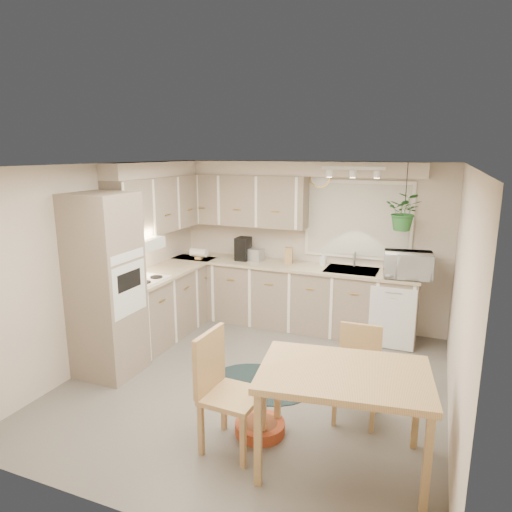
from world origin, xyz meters
name	(u,v)px	position (x,y,z in m)	size (l,w,h in m)	color
floor	(255,383)	(0.00, 0.00, 0.00)	(4.20, 4.20, 0.00)	#5F5C54
ceiling	(255,165)	(0.00, 0.00, 2.40)	(4.20, 4.20, 0.00)	white
wall_back	(309,244)	(0.00, 2.10, 1.20)	(4.00, 0.04, 2.40)	beige
wall_front	(134,363)	(0.00, -2.10, 1.20)	(4.00, 0.04, 2.40)	beige
wall_left	(104,263)	(-2.00, 0.00, 1.20)	(0.04, 4.20, 2.40)	beige
wall_right	(460,303)	(2.00, 0.00, 1.20)	(0.04, 4.20, 2.40)	beige
base_cab_left	(167,303)	(-1.70, 0.88, 0.45)	(0.60, 1.85, 0.90)	gray
base_cab_back	(289,296)	(-0.20, 1.80, 0.45)	(3.60, 0.60, 0.90)	gray
counter_left	(166,271)	(-1.69, 0.88, 0.92)	(0.64, 1.89, 0.04)	tan
counter_back	(289,266)	(-0.20, 1.79, 0.92)	(3.64, 0.64, 0.04)	tan
oven_stack	(106,286)	(-1.68, -0.38, 1.05)	(0.65, 0.65, 2.10)	gray
wall_oven_face	(129,289)	(-1.35, -0.38, 1.05)	(0.02, 0.56, 0.58)	silver
upper_cab_left	(160,204)	(-1.82, 1.00, 1.83)	(0.35, 2.00, 0.75)	gray
upper_cab_back	(242,200)	(-1.00, 1.93, 1.83)	(2.00, 0.35, 0.75)	gray
soffit_left	(157,169)	(-1.85, 1.00, 2.30)	(0.30, 2.00, 0.20)	beige
soffit_back	(294,168)	(-0.20, 1.95, 2.30)	(3.60, 0.30, 0.20)	beige
cooktop	(142,280)	(-1.68, 0.30, 0.94)	(0.52, 0.58, 0.02)	silver
range_hood	(138,245)	(-1.70, 0.30, 1.40)	(0.40, 0.60, 0.14)	silver
window_blinds	(357,220)	(0.70, 2.07, 1.60)	(1.40, 0.02, 1.00)	silver
window_frame	(357,220)	(0.70, 2.08, 1.60)	(1.50, 0.02, 1.10)	white
sink	(351,273)	(0.70, 1.80, 0.90)	(0.70, 0.48, 0.10)	#9EA0A6
dishwasher_front	(392,319)	(1.30, 1.49, 0.42)	(0.58, 0.01, 0.83)	silver
track_light_bar	(353,168)	(0.70, 1.55, 2.33)	(0.80, 0.04, 0.04)	silver
wall_clock	(320,177)	(0.15, 2.07, 2.18)	(0.30, 0.30, 0.03)	gold
dining_table	(342,419)	(1.17, -1.00, 0.42)	(1.34, 0.89, 0.84)	tan
chair_left	(232,393)	(0.24, -1.13, 0.52)	(0.49, 0.49, 1.04)	tan
chair_back	(357,376)	(1.16, -0.29, 0.45)	(0.42, 0.42, 0.91)	tan
braided_rug	(262,383)	(0.07, 0.01, 0.01)	(1.16, 0.87, 0.01)	black
pet_bed	(260,427)	(0.39, -0.85, 0.05)	(0.46, 0.46, 0.11)	#AD4222
microwave	(408,262)	(1.44, 1.70, 1.14)	(0.60, 0.33, 0.41)	silver
soap_bottle	(323,262)	(0.26, 1.95, 0.98)	(0.08, 0.18, 0.08)	silver
hanging_plant	(404,216)	(1.35, 1.70, 1.74)	(0.44, 0.49, 0.38)	#29672B
coffee_maker	(243,249)	(-0.93, 1.80, 1.11)	(0.19, 0.24, 0.34)	black
toaster	(253,254)	(-0.78, 1.82, 1.03)	(0.30, 0.17, 0.18)	#9EA0A6
knife_block	(289,255)	(-0.23, 1.85, 1.06)	(0.11, 0.11, 0.24)	tan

